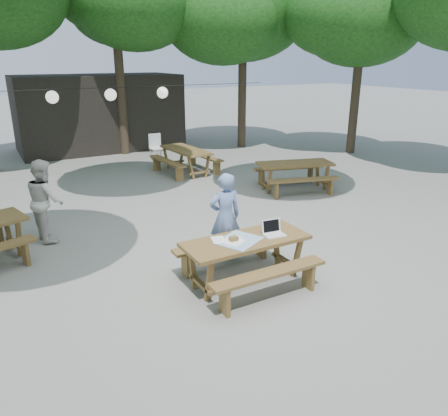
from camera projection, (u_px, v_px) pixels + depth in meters
The scene contains 11 objects.
ground at pixel (216, 243), 8.53m from camera, with size 80.00×80.00×0.00m, color slate.
pavilion at pixel (99, 112), 16.94m from camera, with size 6.00×3.00×2.80m, color black.
main_picnic_table at pixel (246, 260), 6.92m from camera, with size 2.00×1.58×0.75m.
picnic_table_ne at pixel (294, 176), 11.82m from camera, with size 2.27×2.06×0.75m.
picnic_table_far_e at pixel (186, 161), 13.55m from camera, with size 1.72×2.06×0.75m.
woman at pixel (225, 217), 7.62m from camera, with size 0.58×0.38×1.58m, color #6984BF.
second_person at pixel (45, 200), 8.46m from camera, with size 0.78×0.61×1.61m, color beige.
plastic_chair at pixel (157, 153), 15.31m from camera, with size 0.44×0.44×0.90m.
laptop at pixel (273, 231), 6.95m from camera, with size 0.36×0.30×0.24m.
tabletop_clutter at pixel (237, 240), 6.73m from camera, with size 0.83×0.78×0.08m.
paper_lanterns at pixel (111, 95), 12.59m from camera, with size 9.00×0.34×0.38m.
Camera 1 is at (-3.71, -6.90, 3.44)m, focal length 35.00 mm.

